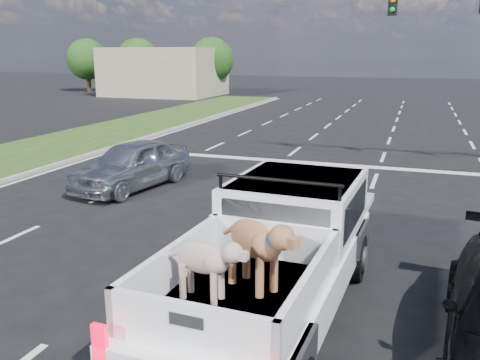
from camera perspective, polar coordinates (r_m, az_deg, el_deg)
The scene contains 9 objects.
ground at distance 9.33m, azimuth -0.31°, elevation -10.65°, with size 160.00×160.00×0.00m, color black.
road_markings at distance 15.33m, azimuth 7.89°, elevation -0.80°, with size 17.75×60.00×0.01m.
curb_left at distance 18.75m, azimuth -20.72°, elevation 1.34°, with size 0.15×60.00×0.14m, color #9F9C92.
building_left at distance 49.59m, azimuth -8.45°, elevation 11.94°, with size 10.00×8.00×4.40m, color tan.
tree_far_a at distance 56.51m, azimuth -16.80°, elevation 12.85°, with size 4.20×4.20×5.40m.
tree_far_b at distance 53.25m, azimuth -11.40°, elevation 13.12°, with size 4.20×4.20×5.40m.
tree_far_c at distance 49.70m, azimuth -3.19°, elevation 13.32°, with size 4.20×4.20×5.40m.
pickup_truck at distance 7.71m, azimuth 4.05°, elevation -8.12°, with size 2.37×5.80×2.14m.
silver_sedan at distance 15.35m, azimuth -12.01°, elevation 1.75°, with size 1.68×4.17×1.42m, color #B1B3B8.
Camera 1 is at (2.83, -7.99, 3.90)m, focal length 38.00 mm.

